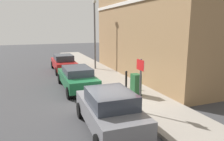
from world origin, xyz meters
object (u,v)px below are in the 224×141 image
at_px(lamppost, 95,32).
at_px(car_grey, 109,110).
at_px(utility_cabinet, 136,85).
at_px(street_sign, 140,78).
at_px(car_green, 77,77).
at_px(bollard_near_cabinet, 126,79).
at_px(car_red, 64,63).

bearing_deg(lamppost, car_grey, -104.11).
bearing_deg(utility_cabinet, street_sign, -113.39).
height_order(car_green, bollard_near_cabinet, car_green).
bearing_deg(utility_cabinet, bollard_near_cabinet, 85.98).
bearing_deg(car_green, street_sign, -161.64).
height_order(bollard_near_cabinet, lamppost, lamppost).
xyz_separation_m(car_red, utility_cabinet, (2.50, -8.55, -0.05)).
distance_m(bollard_near_cabinet, lamppost, 6.95).
bearing_deg(utility_cabinet, lamppost, 89.13).
bearing_deg(car_red, car_grey, 179.22).
bearing_deg(lamppost, street_sign, -95.94).
bearing_deg(car_grey, bollard_near_cabinet, -30.40).
height_order(car_red, bollard_near_cabinet, car_red).
height_order(car_grey, utility_cabinet, car_grey).
height_order(car_grey, car_green, car_grey).
distance_m(car_grey, lamppost, 11.36).
xyz_separation_m(car_grey, car_green, (0.01, 5.65, -0.06)).
xyz_separation_m(car_grey, car_red, (0.08, 11.43, -0.05)).
xyz_separation_m(utility_cabinet, street_sign, (-0.92, -2.13, 0.98)).
relative_size(street_sign, lamppost, 0.40).
distance_m(car_red, lamppost, 3.73).
relative_size(car_green, utility_cabinet, 3.88).
distance_m(car_green, lamppost, 6.31).
distance_m(car_green, utility_cabinet, 3.78).
bearing_deg(bollard_near_cabinet, car_grey, -121.94).
bearing_deg(car_red, car_green, 178.92).
xyz_separation_m(car_red, lamppost, (2.62, -0.68, 2.57)).
bearing_deg(lamppost, car_red, 165.42).
bearing_deg(street_sign, car_green, 108.66).
bearing_deg(car_red, utility_cabinet, -164.06).
bearing_deg(utility_cabinet, car_green, 132.87).
distance_m(car_red, bollard_near_cabinet, 7.59).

